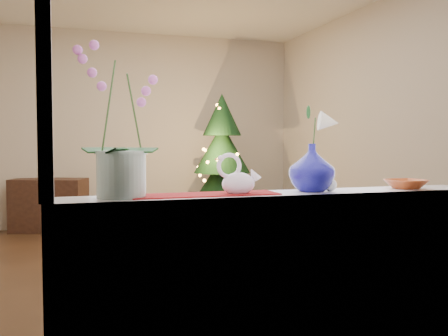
# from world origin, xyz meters

# --- Properties ---
(ground) EXTENTS (5.00, 5.00, 0.00)m
(ground) POSITION_xyz_m (0.00, 0.00, 0.00)
(ground) COLOR #342215
(ground) RESTS_ON ground
(wall_back) EXTENTS (4.50, 0.10, 2.70)m
(wall_back) POSITION_xyz_m (0.00, 2.50, 1.35)
(wall_back) COLOR beige
(wall_back) RESTS_ON ground
(wall_front) EXTENTS (4.50, 0.10, 2.70)m
(wall_front) POSITION_xyz_m (0.00, -2.50, 1.35)
(wall_front) COLOR beige
(wall_front) RESTS_ON ground
(wall_right) EXTENTS (0.10, 5.00, 2.70)m
(wall_right) POSITION_xyz_m (2.25, 0.00, 1.35)
(wall_right) COLOR beige
(wall_right) RESTS_ON ground
(window_apron) EXTENTS (2.20, 0.08, 0.88)m
(window_apron) POSITION_xyz_m (0.00, -2.46, 0.44)
(window_apron) COLOR white
(window_apron) RESTS_ON ground
(windowsill) EXTENTS (2.20, 0.26, 0.04)m
(windowsill) POSITION_xyz_m (0.00, -2.37, 0.90)
(windowsill) COLOR white
(windowsill) RESTS_ON window_apron
(window_frame) EXTENTS (2.22, 0.06, 1.60)m
(window_frame) POSITION_xyz_m (0.00, -2.47, 1.70)
(window_frame) COLOR white
(window_frame) RESTS_ON windowsill
(runner) EXTENTS (0.70, 0.20, 0.01)m
(runner) POSITION_xyz_m (-0.38, -2.37, 0.92)
(runner) COLOR maroon
(runner) RESTS_ON windowsill
(orchid_pot) EXTENTS (0.24, 0.24, 0.69)m
(orchid_pot) POSITION_xyz_m (-0.77, -2.36, 1.27)
(orchid_pot) COLOR silver
(orchid_pot) RESTS_ON windowsill
(swan) EXTENTS (0.24, 0.15, 0.19)m
(swan) POSITION_xyz_m (-0.22, -2.39, 1.01)
(swan) COLOR white
(swan) RESTS_ON windowsill
(blue_vase) EXTENTS (0.31, 0.31, 0.28)m
(blue_vase) POSITION_xyz_m (0.18, -2.36, 1.06)
(blue_vase) COLOR navy
(blue_vase) RESTS_ON windowsill
(lily) EXTENTS (0.15, 0.09, 0.21)m
(lily) POSITION_xyz_m (0.18, -2.36, 1.30)
(lily) COLOR silver
(lily) RESTS_ON blue_vase
(paperweight) EXTENTS (0.07, 0.07, 0.07)m
(paperweight) POSITION_xyz_m (0.27, -2.40, 0.95)
(paperweight) COLOR white
(paperweight) RESTS_ON windowsill
(amber_dish) EXTENTS (0.18, 0.18, 0.04)m
(amber_dish) POSITION_xyz_m (0.73, -2.39, 0.94)
(amber_dish) COLOR #AB471D
(amber_dish) RESTS_ON windowsill
(xmas_tree) EXTENTS (1.14, 1.14, 1.81)m
(xmas_tree) POSITION_xyz_m (0.98, 1.68, 0.90)
(xmas_tree) COLOR black
(xmas_tree) RESTS_ON ground
(side_table) EXTENTS (1.02, 0.75, 0.69)m
(side_table) POSITION_xyz_m (-1.20, 2.25, 0.34)
(side_table) COLOR black
(side_table) RESTS_ON ground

